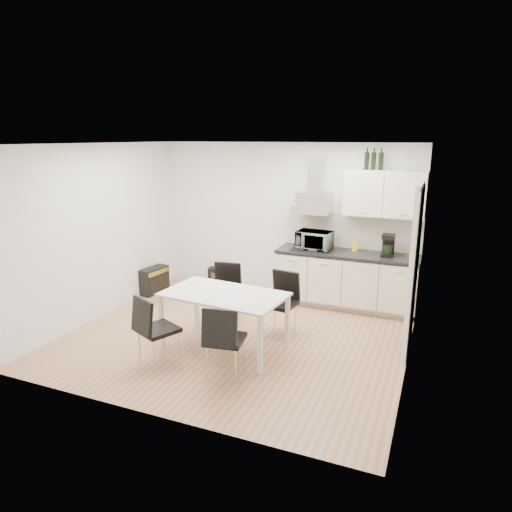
% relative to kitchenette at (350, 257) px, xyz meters
% --- Properties ---
extents(ground, '(4.50, 4.50, 0.00)m').
position_rel_kitchenette_xyz_m(ground, '(-1.19, -1.73, -0.83)').
color(ground, tan).
rests_on(ground, ground).
extents(wall_back, '(4.50, 0.10, 2.60)m').
position_rel_kitchenette_xyz_m(wall_back, '(-1.19, 0.27, 0.47)').
color(wall_back, white).
rests_on(wall_back, ground).
extents(wall_front, '(4.50, 0.10, 2.60)m').
position_rel_kitchenette_xyz_m(wall_front, '(-1.19, -3.73, 0.47)').
color(wall_front, white).
rests_on(wall_front, ground).
extents(wall_left, '(0.10, 4.00, 2.60)m').
position_rel_kitchenette_xyz_m(wall_left, '(-3.44, -1.73, 0.47)').
color(wall_left, white).
rests_on(wall_left, ground).
extents(wall_right, '(0.10, 4.00, 2.60)m').
position_rel_kitchenette_xyz_m(wall_right, '(1.06, -1.73, 0.47)').
color(wall_right, white).
rests_on(wall_right, ground).
extents(ceiling, '(4.50, 4.50, 0.00)m').
position_rel_kitchenette_xyz_m(ceiling, '(-1.19, -1.73, 1.77)').
color(ceiling, white).
rests_on(ceiling, wall_back).
extents(doorway, '(0.08, 1.04, 2.10)m').
position_rel_kitchenette_xyz_m(doorway, '(1.02, -1.18, 0.22)').
color(doorway, white).
rests_on(doorway, ground).
extents(kitchenette, '(2.22, 0.64, 2.52)m').
position_rel_kitchenette_xyz_m(kitchenette, '(0.00, 0.00, 0.00)').
color(kitchenette, beige).
rests_on(kitchenette, ground).
extents(dining_table, '(1.61, 1.02, 0.75)m').
position_rel_kitchenette_xyz_m(dining_table, '(-1.19, -2.10, -0.15)').
color(dining_table, white).
rests_on(dining_table, ground).
extents(chair_far_left, '(0.51, 0.56, 0.88)m').
position_rel_kitchenette_xyz_m(chair_far_left, '(-1.56, -1.35, -0.39)').
color(chair_far_left, black).
rests_on(chair_far_left, ground).
extents(chair_far_right, '(0.50, 0.55, 0.88)m').
position_rel_kitchenette_xyz_m(chair_far_right, '(-0.66, -1.44, -0.39)').
color(chair_far_right, black).
rests_on(chair_far_right, ground).
extents(chair_near_left, '(0.61, 0.64, 0.88)m').
position_rel_kitchenette_xyz_m(chair_near_left, '(-1.72, -2.81, -0.39)').
color(chair_near_left, black).
rests_on(chair_near_left, ground).
extents(chair_near_right, '(0.51, 0.56, 0.88)m').
position_rel_kitchenette_xyz_m(chair_near_right, '(-0.86, -2.75, -0.39)').
color(chair_near_right, black).
rests_on(chair_near_right, ground).
extents(guitar_amp, '(0.32, 0.58, 0.46)m').
position_rel_kitchenette_xyz_m(guitar_amp, '(-3.30, -0.62, -0.60)').
color(guitar_amp, black).
rests_on(guitar_amp, ground).
extents(floor_speaker, '(0.23, 0.22, 0.34)m').
position_rel_kitchenette_xyz_m(floor_speaker, '(-2.51, 0.17, -0.66)').
color(floor_speaker, black).
rests_on(floor_speaker, ground).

